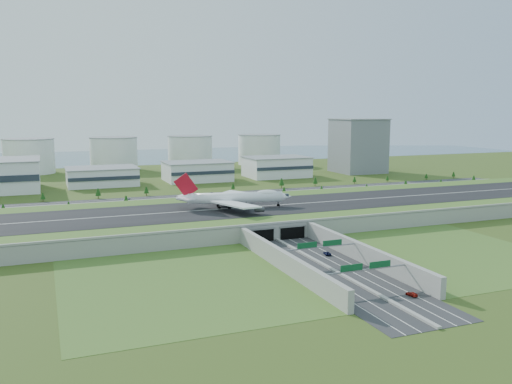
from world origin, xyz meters
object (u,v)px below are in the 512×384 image
object	(u,v)px
car_4	(54,207)
car_5	(211,193)
office_tower	(358,146)
car_6	(366,188)
car_7	(127,199)
car_1	(317,278)
car_0	(277,253)
car_2	(327,253)
car_3	(412,294)
fuel_tank_a	(29,156)
boeing_747	(235,198)

from	to	relation	value
car_4	car_5	distance (m)	115.93
office_tower	car_6	xyz separation A→B (m)	(-61.21, -110.79, -26.52)
car_7	office_tower	bearing A→B (deg)	106.20
car_1	car_5	xyz separation A→B (m)	(24.10, 218.92, 0.02)
car_1	car_7	size ratio (longest dim) A/B	1.02
office_tower	car_1	world-z (taller)	office_tower
car_0	car_1	size ratio (longest dim) A/B	0.96
car_2	car_4	size ratio (longest dim) A/B	1.09
office_tower	car_1	xyz separation A→B (m)	(-211.72, -309.49, -26.55)
car_3	car_0	bearing A→B (deg)	-79.43
car_0	car_7	world-z (taller)	car_0
fuel_tank_a	car_5	bearing A→B (deg)	-57.22
car_7	car_4	bearing A→B (deg)	-73.60
boeing_747	car_4	world-z (taller)	boeing_747
office_tower	car_1	size ratio (longest dim) A/B	10.91
fuel_tank_a	car_6	bearing A→B (deg)	-41.10
fuel_tank_a	car_1	size ratio (longest dim) A/B	9.92
fuel_tank_a	car_2	world-z (taller)	fuel_tank_a
office_tower	car_3	size ratio (longest dim) A/B	11.29
fuel_tank_a	car_1	xyz separation A→B (m)	(108.28, -424.49, -16.55)
car_4	car_7	size ratio (longest dim) A/B	1.00
office_tower	car_7	distance (m)	269.12
car_5	car_6	xyz separation A→B (m)	(126.42, -20.22, 0.00)
car_0	car_3	distance (m)	70.80
car_0	car_6	distance (m)	218.98
boeing_747	car_5	distance (m)	104.59
car_4	car_5	bearing A→B (deg)	-80.31
fuel_tank_a	car_5	distance (m)	245.06
fuel_tank_a	car_1	bearing A→B (deg)	-75.69
car_2	car_3	bearing A→B (deg)	102.62
car_0	car_7	size ratio (longest dim) A/B	0.98
boeing_747	car_3	size ratio (longest dim) A/B	13.97
fuel_tank_a	office_tower	bearing A→B (deg)	-19.77
boeing_747	car_0	xyz separation A→B (m)	(-6.99, -77.41, -13.10)
fuel_tank_a	car_1	world-z (taller)	fuel_tank_a
boeing_747	car_2	distance (m)	88.04
office_tower	boeing_747	distance (m)	281.24
office_tower	fuel_tank_a	world-z (taller)	office_tower
car_4	car_6	size ratio (longest dim) A/B	0.80
fuel_tank_a	boeing_747	size ratio (longest dim) A/B	0.73
car_4	car_7	xyz separation A→B (m)	(50.28, 18.53, -0.12)
car_0	office_tower	bearing A→B (deg)	33.47
car_3	car_6	world-z (taller)	car_6
fuel_tank_a	car_6	world-z (taller)	fuel_tank_a
office_tower	car_5	bearing A→B (deg)	-154.23
boeing_747	car_4	size ratio (longest dim) A/B	13.81
car_0	car_3	world-z (taller)	car_0
car_4	office_tower	bearing A→B (deg)	-70.03
office_tower	car_6	distance (m)	129.32
boeing_747	car_7	distance (m)	112.64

